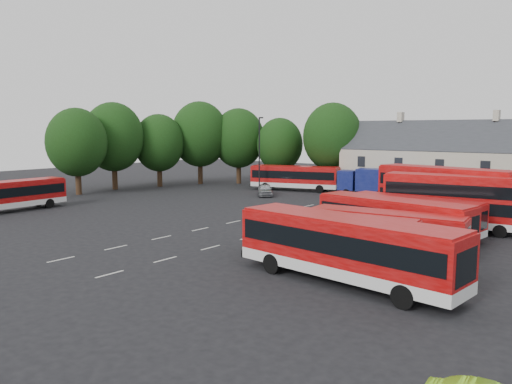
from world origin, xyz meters
The scene contains 16 objects.
ground centered at (0.00, 0.00, 0.00)m, with size 140.00×140.00×0.00m, color black.
lane_markings centered at (2.50, 2.00, 0.01)m, with size 5.15×33.80×0.01m.
treeline centered at (-20.74, 19.36, 6.68)m, with size 29.92×32.59×12.01m.
terrace_houses centered at (14.00, 30.00, 3.86)m, with size 35.70×7.13×10.06m.
bus_row_a centered at (15.95, -7.42, 2.09)m, with size 12.52×4.01×3.48m.
bus_row_b centered at (13.08, -3.80, 1.71)m, with size 10.30×3.61×2.85m.
bus_row_c centered at (14.95, -0.38, 1.66)m, with size 9.96×3.32×2.76m.
bus_row_d centered at (14.00, 2.97, 1.88)m, with size 11.33×4.02×3.14m.
bus_row_e centered at (14.08, 6.59, 1.72)m, with size 10.29×3.40×2.86m.
bus_dd_south centered at (15.92, 10.24, 2.50)m, with size 10.92×3.77×4.39m.
bus_dd_north centered at (14.15, 13.17, 2.70)m, with size 11.83×4.59×4.74m.
bus_west centered at (-20.60, -7.27, 1.79)m, with size 2.94×10.62×2.97m.
bus_north centered at (-8.45, 23.75, 1.94)m, with size 11.67×5.81×3.23m.
box_truck centered at (2.30, 24.14, 1.88)m, with size 7.99×3.90×3.35m.
silver_car centered at (-8.40, 17.37, 0.73)m, with size 1.71×4.26×1.45m, color #ABAEB3.
lamppost centered at (-11.36, 20.00, 5.07)m, with size 0.66×0.28×9.49m.
Camera 1 is at (27.99, -29.77, 7.90)m, focal length 35.00 mm.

